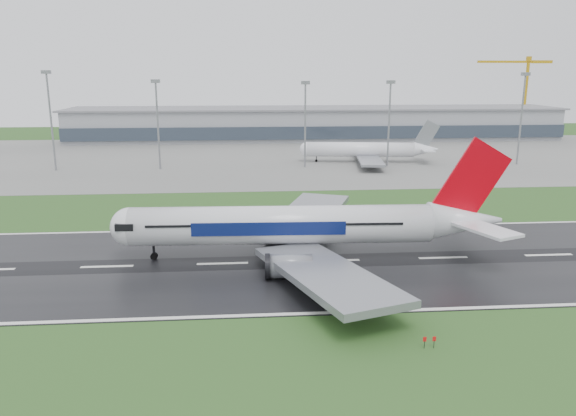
{
  "coord_description": "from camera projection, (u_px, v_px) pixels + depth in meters",
  "views": [
    {
      "loc": [
        -35.66,
        -92.68,
        32.96
      ],
      "look_at": [
        -27.44,
        12.0,
        7.0
      ],
      "focal_mm": 34.36,
      "sensor_mm": 36.0,
      "label": 1
    }
  ],
  "objects": [
    {
      "name": "floodmast_0",
      "position": [
        51.0,
        123.0,
        185.56
      ],
      "size": [
        0.64,
        0.64,
        32.37
      ],
      "primitive_type": "cylinder",
      "color": "gray",
      "rests_on": "ground"
    },
    {
      "name": "floodmast_1",
      "position": [
        158.0,
        127.0,
        188.61
      ],
      "size": [
        0.64,
        0.64,
        29.4
      ],
      "primitive_type": "cylinder",
      "color": "gray",
      "rests_on": "ground"
    },
    {
      "name": "terminal",
      "position": [
        315.0,
        124.0,
        277.56
      ],
      "size": [
        240.0,
        36.0,
        15.0
      ],
      "primitive_type": "cube",
      "color": "gray",
      "rests_on": "ground"
    },
    {
      "name": "tower_crane",
      "position": [
        525.0,
        95.0,
        297.74
      ],
      "size": [
        41.63,
        3.25,
        41.31
      ],
      "primitive_type": null,
      "rotation": [
        0.0,
        0.0,
        0.02
      ],
      "color": "#BC890F",
      "rests_on": "ground"
    },
    {
      "name": "main_airliner",
      "position": [
        309.0,
        202.0,
        98.1
      ],
      "size": [
        72.75,
        69.51,
        20.82
      ],
      "primitive_type": null,
      "rotation": [
        0.0,
        0.0,
        -0.03
      ],
      "color": "silver",
      "rests_on": "runway"
    },
    {
      "name": "apron",
      "position": [
        334.0,
        156.0,
        221.28
      ],
      "size": [
        400.0,
        130.0,
        0.08
      ],
      "primitive_type": "cube",
      "color": "slate",
      "rests_on": "ground"
    },
    {
      "name": "runway",
      "position": [
        443.0,
        258.0,
        100.3
      ],
      "size": [
        400.0,
        45.0,
        0.1
      ],
      "primitive_type": "cube",
      "color": "black",
      "rests_on": "ground"
    },
    {
      "name": "floodmast_3",
      "position": [
        389.0,
        126.0,
        194.78
      ],
      "size": [
        0.64,
        0.64,
        28.99
      ],
      "primitive_type": "cylinder",
      "color": "gray",
      "rests_on": "ground"
    },
    {
      "name": "floodmast_2",
      "position": [
        305.0,
        127.0,
        192.53
      ],
      "size": [
        0.64,
        0.64,
        28.82
      ],
      "primitive_type": "cylinder",
      "color": "gray",
      "rests_on": "ground"
    },
    {
      "name": "floodmast_4",
      "position": [
        521.0,
        121.0,
        198.13
      ],
      "size": [
        0.64,
        0.64,
        31.68
      ],
      "primitive_type": "cylinder",
      "color": "gray",
      "rests_on": "ground"
    },
    {
      "name": "parked_airliner",
      "position": [
        366.0,
        142.0,
        204.84
      ],
      "size": [
        57.93,
        54.8,
        15.32
      ],
      "primitive_type": null,
      "rotation": [
        0.0,
        0.0,
        -0.13
      ],
      "color": "white",
      "rests_on": "apron"
    },
    {
      "name": "ground",
      "position": [
        443.0,
        258.0,
        100.32
      ],
      "size": [
        520.0,
        520.0,
        0.0
      ],
      "primitive_type": "plane",
      "color": "#23491A",
      "rests_on": "ground"
    }
  ]
}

